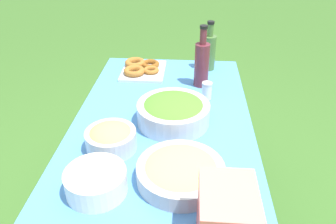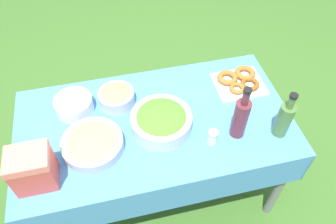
% 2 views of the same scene
% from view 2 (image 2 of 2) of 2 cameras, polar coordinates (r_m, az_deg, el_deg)
% --- Properties ---
extents(ground_plane, '(14.00, 14.00, 0.00)m').
position_cam_2_polar(ground_plane, '(2.40, -1.81, -12.84)').
color(ground_plane, '#3D6B28').
extents(picnic_table, '(1.49, 0.80, 0.75)m').
position_cam_2_polar(picnic_table, '(1.85, -2.30, -3.56)').
color(picnic_table, '#4C8CD1').
rests_on(picnic_table, ground_plane).
extents(salad_bowl, '(0.32, 0.32, 0.11)m').
position_cam_2_polar(salad_bowl, '(1.70, -1.16, -1.51)').
color(salad_bowl, silver).
rests_on(salad_bowl, picnic_table).
extents(pasta_bowl, '(0.31, 0.31, 0.08)m').
position_cam_2_polar(pasta_bowl, '(1.68, -13.02, -5.35)').
color(pasta_bowl, '#B2B7BC').
rests_on(pasta_bowl, picnic_table).
extents(donut_platter, '(0.29, 0.27, 0.05)m').
position_cam_2_polar(donut_platter, '(2.00, 12.28, 5.26)').
color(donut_platter, silver).
rests_on(donut_platter, picnic_table).
extents(plate_stack, '(0.21, 0.21, 0.08)m').
position_cam_2_polar(plate_stack, '(1.87, -16.04, 1.20)').
color(plate_stack, white).
rests_on(plate_stack, picnic_table).
extents(olive_oil_bottle, '(0.08, 0.08, 0.29)m').
position_cam_2_polar(olive_oil_bottle, '(1.74, 19.58, -1.10)').
color(olive_oil_bottle, '#4C7238').
rests_on(olive_oil_bottle, picnic_table).
extents(wine_bottle, '(0.08, 0.08, 0.33)m').
position_cam_2_polar(wine_bottle, '(1.66, 12.53, -0.92)').
color(wine_bottle, maroon).
rests_on(wine_bottle, picnic_table).
extents(bread_bowl, '(0.20, 0.20, 0.10)m').
position_cam_2_polar(bread_bowl, '(1.85, -8.98, 2.70)').
color(bread_bowl, silver).
rests_on(bread_bowl, picnic_table).
extents(cooler_box, '(0.19, 0.15, 0.21)m').
position_cam_2_polar(cooler_box, '(1.60, -22.51, -9.15)').
color(cooler_box, '#E04C42').
rests_on(cooler_box, picnic_table).
extents(salt_shaker, '(0.05, 0.05, 0.09)m').
position_cam_2_polar(salt_shaker, '(1.67, 7.78, -4.38)').
color(salt_shaker, white).
rests_on(salt_shaker, picnic_table).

